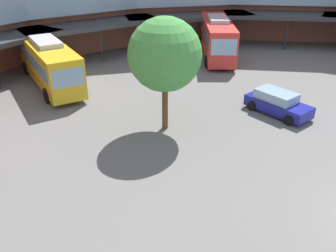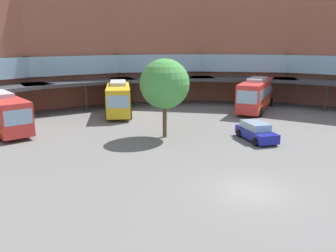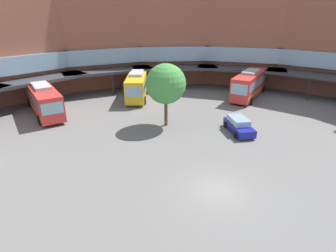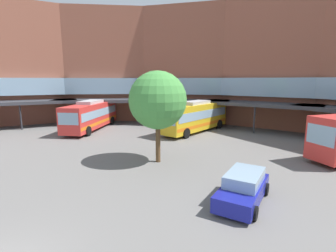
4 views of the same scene
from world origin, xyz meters
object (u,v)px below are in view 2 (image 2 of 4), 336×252
object	(u,v)px
bus_1	(119,97)
bus_4	(0,111)
bus_0	(256,94)
parked_car	(256,132)
plaza_tree	(165,84)

from	to	relation	value
bus_1	bus_4	xyz separation A→B (m)	(-12.86, -1.87, -0.03)
bus_0	bus_1	size ratio (longest dim) A/B	0.95
bus_1	parked_car	bearing A→B (deg)	41.08
bus_0	plaza_tree	bearing A→B (deg)	-17.32
parked_car	plaza_tree	xyz separation A→B (m)	(-6.05, 5.00, 3.93)
plaza_tree	parked_car	bearing A→B (deg)	-39.61
bus_0	parked_car	size ratio (longest dim) A/B	2.17
bus_4	bus_0	bearing A→B (deg)	72.14
bus_0	parked_car	xyz separation A→B (m)	(-9.75, -9.77, -1.24)
bus_4	parked_car	distance (m)	23.46
parked_car	bus_4	bearing A→B (deg)	-114.53
bus_4	parked_car	bearing A→B (deg)	42.86
bus_1	plaza_tree	size ratio (longest dim) A/B	1.59
bus_1	plaza_tree	xyz separation A→B (m)	(-1.04, -12.03, 2.80)
bus_0	bus_4	bearing A→B (deg)	-45.18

